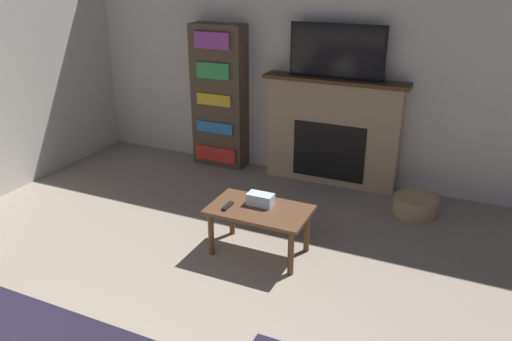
{
  "coord_description": "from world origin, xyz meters",
  "views": [
    {
      "loc": [
        1.54,
        -0.65,
        2.32
      ],
      "look_at": [
        0.0,
        2.72,
        0.77
      ],
      "focal_mm": 35.0,
      "sensor_mm": 36.0,
      "label": 1
    }
  ],
  "objects_px": {
    "coffee_table": "(259,215)",
    "storage_basket": "(416,205)",
    "fireplace": "(332,131)",
    "bookshelf": "(219,97)",
    "tv": "(337,51)"
  },
  "relations": [
    {
      "from": "fireplace",
      "to": "storage_basket",
      "type": "xyz_separation_m",
      "value": [
        1.01,
        -0.42,
        -0.51
      ]
    },
    {
      "from": "tv",
      "to": "storage_basket",
      "type": "relative_size",
      "value": 2.33
    },
    {
      "from": "fireplace",
      "to": "coffee_table",
      "type": "bearing_deg",
      "value": -93.6
    },
    {
      "from": "fireplace",
      "to": "bookshelf",
      "type": "relative_size",
      "value": 0.93
    },
    {
      "from": "bookshelf",
      "to": "storage_basket",
      "type": "height_order",
      "value": "bookshelf"
    },
    {
      "from": "fireplace",
      "to": "coffee_table",
      "type": "relative_size",
      "value": 1.86
    },
    {
      "from": "fireplace",
      "to": "storage_basket",
      "type": "height_order",
      "value": "fireplace"
    },
    {
      "from": "coffee_table",
      "to": "tv",
      "type": "bearing_deg",
      "value": 86.36
    },
    {
      "from": "fireplace",
      "to": "bookshelf",
      "type": "bearing_deg",
      "value": -179.06
    },
    {
      "from": "storage_basket",
      "to": "coffee_table",
      "type": "bearing_deg",
      "value": -130.46
    },
    {
      "from": "fireplace",
      "to": "bookshelf",
      "type": "distance_m",
      "value": 1.42
    },
    {
      "from": "tv",
      "to": "bookshelf",
      "type": "xyz_separation_m",
      "value": [
        -1.39,
        -0.0,
        -0.63
      ]
    },
    {
      "from": "coffee_table",
      "to": "storage_basket",
      "type": "height_order",
      "value": "coffee_table"
    },
    {
      "from": "coffee_table",
      "to": "bookshelf",
      "type": "distance_m",
      "value": 2.19
    },
    {
      "from": "bookshelf",
      "to": "tv",
      "type": "bearing_deg",
      "value": 0.12
    }
  ]
}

